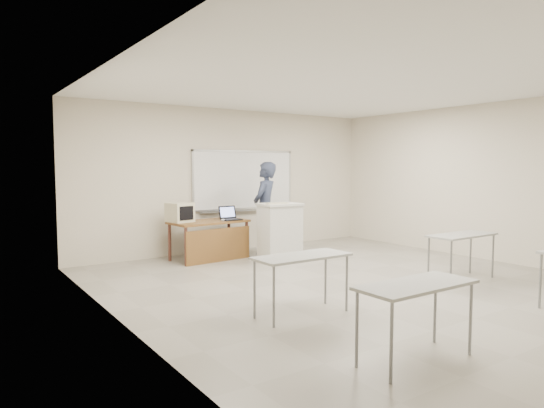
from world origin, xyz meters
TOP-DOWN VIEW (x-y plane):
  - floor at (0.00, 0.00)m, footprint 7.00×8.00m
  - whiteboard at (0.30, 3.97)m, footprint 2.48×0.10m
  - student_desks at (-0.00, -1.35)m, footprint 4.40×2.20m
  - instructor_desk at (-0.91, 3.19)m, footprint 1.48×0.74m
  - podium at (0.21, 2.50)m, footprint 0.77×0.56m
  - crt_monitor at (-1.46, 3.43)m, footprint 0.40×0.45m
  - laptop at (-0.51, 3.18)m, footprint 0.36×0.34m
  - mouse at (-0.71, 3.10)m, footprint 0.11×0.08m
  - keyboard at (0.06, 2.38)m, footprint 0.44×0.17m
  - presenter at (0.29, 3.14)m, footprint 0.82×0.76m

SIDE VIEW (x-z plane):
  - floor at x=0.00m, z-range -0.01..0.00m
  - podium at x=0.21m, z-range 0.00..1.09m
  - instructor_desk at x=-0.91m, z-range 0.18..0.93m
  - student_desks at x=0.00m, z-range 0.31..1.04m
  - mouse at x=-0.71m, z-range 0.75..0.79m
  - laptop at x=-0.51m, z-range 0.68..0.94m
  - crt_monitor at x=-1.46m, z-range 0.74..1.12m
  - presenter at x=0.29m, z-range 0.00..1.89m
  - keyboard at x=0.06m, z-range 1.09..1.11m
  - whiteboard at x=0.30m, z-range 0.83..2.14m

